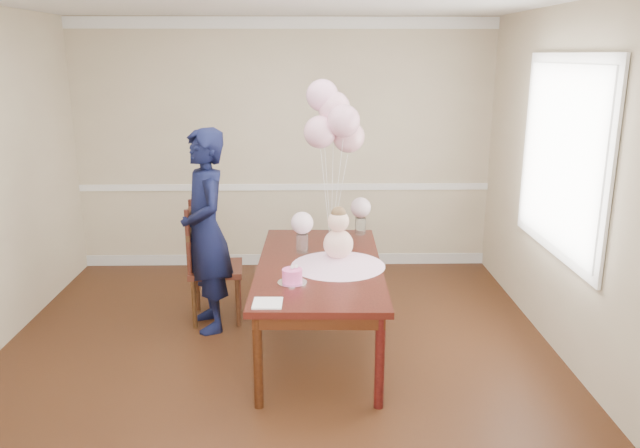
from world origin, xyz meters
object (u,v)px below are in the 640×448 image
at_px(birthday_cake, 292,276).
at_px(woman, 206,231).
at_px(dining_chair_seat, 216,269).
at_px(dining_table_top, 320,266).

relative_size(birthday_cake, woman, 0.08).
xyz_separation_m(birthday_cake, dining_chair_seat, (-0.71, 1.04, -0.31)).
relative_size(dining_table_top, woman, 1.11).
distance_m(birthday_cake, dining_chair_seat, 1.29).
xyz_separation_m(dining_table_top, dining_chair_seat, (-0.91, 0.61, -0.23)).
bearing_deg(woman, birthday_cake, 19.97).
bearing_deg(woman, dining_table_top, 44.54).
bearing_deg(dining_chair_seat, dining_table_top, -38.86).
relative_size(dining_chair_seat, woman, 0.26).
height_order(dining_chair_seat, woman, woman).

